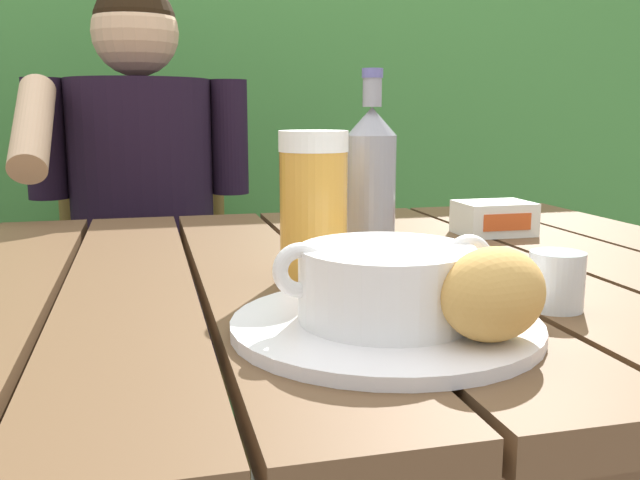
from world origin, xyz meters
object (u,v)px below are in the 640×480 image
person_eating (142,217)px  beer_glass (314,207)px  serving_plate (385,325)px  soup_bowl (386,281)px  chair_near_diner (148,306)px  bread_roll (493,294)px  beer_bottle (371,184)px  table_knife (486,295)px  water_glass_small (556,281)px  butter_tub (494,218)px

person_eating → beer_glass: bearing=-76.0°
serving_plate → soup_bowl: (0.00, -0.00, 0.04)m
chair_near_diner → person_eating: size_ratio=0.74×
person_eating → bread_roll: size_ratio=10.21×
serving_plate → chair_near_diner: bearing=100.1°
beer_bottle → table_knife: bearing=-70.9°
serving_plate → person_eating: bearing=102.2°
chair_near_diner → beer_glass: bearing=-78.8°
serving_plate → water_glass_small: (0.19, 0.03, 0.02)m
soup_bowl → butter_tub: size_ratio=1.79×
person_eating → soup_bowl: (0.22, -1.01, 0.08)m
beer_bottle → water_glass_small: size_ratio=4.22×
soup_bowl → table_knife: soup_bowl is taller
beer_glass → butter_tub: beer_glass is taller
chair_near_diner → person_eating: (-0.00, -0.20, 0.26)m
beer_bottle → water_glass_small: beer_bottle is taller
beer_glass → butter_tub: (0.36, 0.24, -0.06)m
soup_bowl → beer_bottle: beer_bottle is taller
beer_glass → soup_bowl: bearing=-85.1°
chair_near_diner → bread_roll: chair_near_diner is taller
person_eating → soup_bowl: person_eating is taller
person_eating → soup_bowl: size_ratio=5.90×
bread_roll → soup_bowl: bearing=130.6°
serving_plate → table_knife: bearing=29.0°
bread_roll → beer_glass: 0.30m
chair_near_diner → beer_bottle: (0.29, -0.94, 0.41)m
soup_bowl → butter_tub: 0.56m
bread_roll → beer_bottle: size_ratio=0.48×
person_eating → soup_bowl: 1.04m
serving_plate → soup_bowl: bearing=-90.0°
water_glass_small → butter_tub: (0.15, 0.42, -0.00)m
table_knife → serving_plate: bearing=-151.0°
butter_tub → serving_plate: bearing=-127.9°
bread_roll → person_eating: bearing=104.7°
beer_glass → butter_tub: 0.44m
water_glass_small → serving_plate: bearing=-172.0°
person_eating → butter_tub: size_ratio=10.56×
butter_tub → beer_glass: bearing=-147.0°
serving_plate → soup_bowl: soup_bowl is taller
table_knife → beer_bottle: bearing=109.1°
water_glass_small → table_knife: 0.08m
chair_near_diner → person_eating: person_eating is taller
water_glass_small → bread_roll: bearing=-140.6°
chair_near_diner → water_glass_small: (0.41, -1.18, 0.33)m
chair_near_diner → butter_tub: 1.01m
serving_plate → beer_glass: 0.22m
water_glass_small → beer_glass: bearing=139.6°
beer_glass → butter_tub: size_ratio=1.52×
person_eating → beer_glass: 0.84m
chair_near_diner → soup_bowl: size_ratio=4.35×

